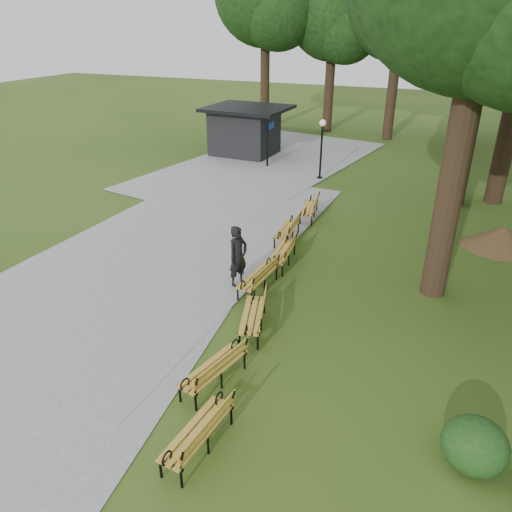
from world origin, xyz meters
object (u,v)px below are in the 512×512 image
at_px(bench_1, 213,368).
at_px(bench_5, 287,230).
at_px(bench_0, 197,431).
at_px(bench_6, 309,207).
at_px(bench_2, 253,315).
at_px(bench_4, 282,252).
at_px(dirt_mound, 502,237).
at_px(lamp_post, 322,136).
at_px(kiosk, 245,131).
at_px(person, 238,257).
at_px(bench_3, 258,277).

bearing_deg(bench_1, bench_5, -158.94).
xyz_separation_m(bench_0, bench_6, (-1.60, 12.03, 0.00)).
xyz_separation_m(bench_2, bench_4, (-0.57, 3.78, 0.00)).
height_order(bench_4, bench_6, same).
distance_m(dirt_mound, bench_4, 7.78).
distance_m(lamp_post, dirt_mound, 9.90).
bearing_deg(dirt_mound, kiosk, 147.85).
distance_m(person, lamp_post, 11.46).
bearing_deg(dirt_mound, person, -141.02).
xyz_separation_m(bench_0, bench_2, (-0.60, 3.95, 0.00)).
bearing_deg(bench_5, bench_6, 174.52).
bearing_deg(bench_4, dirt_mound, 116.54).
distance_m(person, bench_4, 2.00).
distance_m(bench_3, bench_5, 3.68).
bearing_deg(bench_1, person, -149.24).
bearing_deg(dirt_mound, lamp_post, 146.02).
relative_size(bench_1, bench_3, 1.00).
distance_m(bench_3, bench_6, 6.15).
distance_m(bench_5, bench_6, 2.48).
xyz_separation_m(person, kiosk, (-6.21, 14.43, 0.44)).
bearing_deg(kiosk, bench_6, -49.52).
height_order(bench_2, bench_4, same).
height_order(lamp_post, dirt_mound, lamp_post).
relative_size(lamp_post, bench_3, 1.53).
height_order(kiosk, bench_5, kiosk).
distance_m(kiosk, dirt_mound, 16.02).
relative_size(dirt_mound, bench_3, 1.17).
height_order(dirt_mound, bench_3, bench_3).
bearing_deg(bench_5, dirt_mound, 103.98).
xyz_separation_m(kiosk, lamp_post, (5.45, -3.06, 0.73)).
bearing_deg(bench_2, lamp_post, 172.33).
xyz_separation_m(bench_0, bench_4, (-1.17, 7.72, 0.00)).
bearing_deg(bench_1, bench_0, 31.10).
relative_size(bench_0, bench_3, 1.00).
distance_m(bench_0, bench_1, 1.79).
distance_m(bench_4, bench_6, 4.33).
relative_size(dirt_mound, bench_5, 1.17).
bearing_deg(bench_2, bench_6, 170.57).
bearing_deg(kiosk, bench_5, -56.69).
relative_size(kiosk, dirt_mound, 1.99).
bearing_deg(bench_3, kiosk, -150.40).
height_order(bench_0, bench_6, same).
relative_size(dirt_mound, bench_0, 1.17).
bearing_deg(bench_0, bench_6, -166.89).
bearing_deg(kiosk, bench_2, -62.92).
distance_m(lamp_post, bench_2, 13.63).
relative_size(kiosk, bench_1, 2.33).
xyz_separation_m(lamp_post, bench_3, (1.41, -11.42, -1.67)).
distance_m(bench_1, bench_3, 4.25).
bearing_deg(bench_0, bench_3, -162.40).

